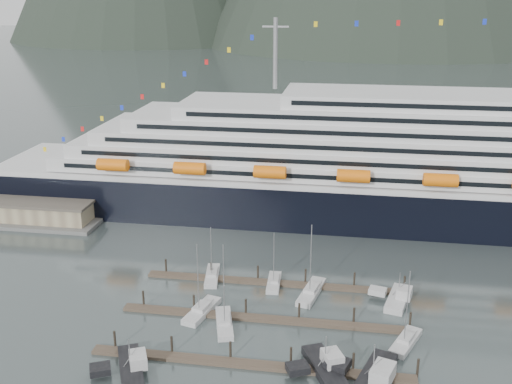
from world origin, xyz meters
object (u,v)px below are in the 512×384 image
sailboat_e (212,276)px  cruise_ship (445,172)px  trawler_c (371,378)px  warehouse (14,206)px  sailboat_g (311,292)px  sailboat_b (224,324)px  sailboat_a (202,311)px  sailboat_h (406,342)px  trawler_a (130,368)px  trawler_d (324,367)px  sailboat_f (274,283)px  trawler_e (397,298)px

sailboat_e → cruise_ship: bearing=-59.3°
sailboat_e → trawler_c: size_ratio=0.79×
cruise_ship → sailboat_e: bearing=-140.7°
warehouse → sailboat_g: (74.39, -28.85, -1.82)m
cruise_ship → sailboat_b: size_ratio=13.72×
sailboat_a → sailboat_b: size_ratio=0.89×
sailboat_b → sailboat_h: (28.88, -0.85, -0.01)m
cruise_ship → sailboat_h: size_ratio=15.73×
trawler_a → trawler_d: (27.47, 4.56, 0.04)m
sailboat_h → trawler_a: sailboat_h is taller
cruise_ship → sailboat_f: bearing=-131.6°
sailboat_a → cruise_ship: bearing=-27.1°
sailboat_g → trawler_c: (10.13, -24.65, 0.47)m
sailboat_f → trawler_e: sailboat_f is taller
trawler_e → sailboat_e: bearing=97.3°
trawler_d → sailboat_a: bearing=33.4°
sailboat_h → trawler_c: (-5.48, -10.79, 0.48)m
sailboat_b → cruise_ship: bearing=-51.9°
sailboat_h → trawler_d: sailboat_h is taller
sailboat_f → trawler_c: size_ratio=0.79×
warehouse → sailboat_b: sailboat_b is taller
warehouse → trawler_c: size_ratio=3.26×
trawler_a → trawler_d: trawler_d is taller
sailboat_b → trawler_c: bearing=-131.6°
sailboat_a → sailboat_f: bearing=-26.7°
sailboat_e → sailboat_b: bearing=-169.1°
sailboat_f → trawler_c: sailboat_f is taller
trawler_a → trawler_e: trawler_e is taller
warehouse → cruise_ship: bearing=7.2°
trawler_e → sailboat_f: bearing=96.1°
sailboat_e → trawler_e: 34.53m
sailboat_a → trawler_a: sailboat_a is taller
sailboat_a → warehouse: bearing=70.0°
trawler_a → sailboat_b: bearing=-61.1°
sailboat_e → sailboat_f: sailboat_f is taller
cruise_ship → sailboat_g: 51.43m
sailboat_h → sailboat_b: bearing=111.9°
sailboat_h → cruise_ship: bearing=11.4°
cruise_ship → trawler_c: (-17.50, -66.44, -11.14)m
trawler_c → sailboat_b: bearing=82.4°
cruise_ship → sailboat_e: cruise_ship is taller
sailboat_f → trawler_e: (22.32, -3.01, 0.43)m
sailboat_e → trawler_d: size_ratio=0.99×
sailboat_b → sailboat_g: 18.59m
sailboat_a → sailboat_e: (-1.26, 13.19, -0.04)m
sailboat_a → trawler_a: bearing=175.4°
trawler_c → sailboat_h: bearing=-8.1°
sailboat_g → trawler_e: bearing=-79.4°
cruise_ship → trawler_c: size_ratio=14.87×
sailboat_g → sailboat_h: 20.87m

